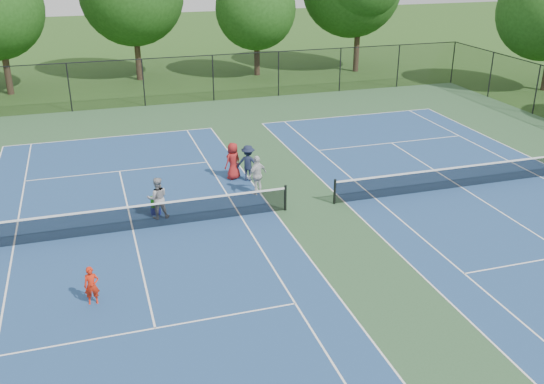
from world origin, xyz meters
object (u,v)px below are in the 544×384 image
object	(u,v)px
instructor	(158,198)
ball_crate	(156,210)
child_player	(92,286)
bystander_c	(233,161)
bystander_a	(257,175)
tree_back_c	(256,2)
bystander_b	(248,163)
ball_hopper	(155,202)

from	to	relation	value
instructor	ball_crate	bearing A→B (deg)	-78.75
child_player	bystander_c	bearing A→B (deg)	54.99
instructor	bystander_a	distance (m)	4.45
instructor	child_player	bearing A→B (deg)	65.51
child_player	instructor	bearing A→B (deg)	65.69
tree_back_c	child_player	size ratio (longest dim) A/B	6.96
ball_crate	bystander_b	bearing A→B (deg)	28.03
ball_crate	ball_hopper	xyz separation A→B (m)	(0.00, 0.00, 0.36)
instructor	bystander_c	size ratio (longest dim) A/B	0.99
ball_crate	ball_hopper	distance (m)	0.36
bystander_a	bystander_b	size ratio (longest dim) A/B	1.04
tree_back_c	bystander_a	xyz separation A→B (m)	(-6.63, -23.05, -4.63)
tree_back_c	ball_crate	bearing A→B (deg)	-114.79
tree_back_c	ball_hopper	bearing A→B (deg)	-114.79
child_player	bystander_c	distance (m)	10.66
child_player	ball_hopper	distance (m)	6.33
tree_back_c	bystander_a	bearing A→B (deg)	-106.05
bystander_b	bystander_c	size ratio (longest dim) A/B	0.98
ball_hopper	bystander_a	bearing A→B (deg)	9.77
bystander_c	ball_hopper	bearing A→B (deg)	7.21
child_player	instructor	size ratio (longest dim) A/B	0.72
tree_back_c	child_player	distance (m)	32.91
bystander_a	child_player	bearing A→B (deg)	14.43
tree_back_c	ball_hopper	distance (m)	26.69
tree_back_c	bystander_a	world-z (taller)	tree_back_c
instructor	ball_crate	xyz separation A→B (m)	(-0.07, 0.40, -0.68)
bystander_b	ball_hopper	world-z (taller)	bystander_b
bystander_c	ball_hopper	xyz separation A→B (m)	(-3.81, -2.75, -0.32)
bystander_c	ball_hopper	size ratio (longest dim) A/B	4.04
bystander_a	ball_hopper	size ratio (longest dim) A/B	4.09
instructor	bystander_a	xyz separation A→B (m)	(4.30, 1.15, 0.02)
bystander_a	bystander_b	distance (m)	1.59
bystander_c	tree_back_c	bearing A→B (deg)	-137.43
bystander_b	ball_hopper	bearing A→B (deg)	57.11
bystander_a	ball_hopper	distance (m)	4.44
instructor	ball_hopper	distance (m)	0.51
bystander_b	ball_hopper	distance (m)	5.00
bystander_b	bystander_c	world-z (taller)	bystander_c
bystander_c	ball_crate	xyz separation A→B (m)	(-3.81, -2.75, -0.68)
bystander_a	ball_hopper	bearing A→B (deg)	-19.07
bystander_a	ball_crate	world-z (taller)	bystander_a
ball_crate	ball_hopper	size ratio (longest dim) A/B	0.90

